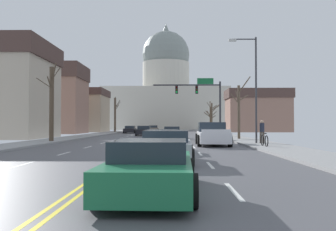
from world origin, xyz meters
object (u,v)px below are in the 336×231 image
object	(u,v)px
street_lamp_right	(252,80)
sedan_oncoming_00	(144,131)
sedan_near_04	(167,147)
sedan_near_05	(151,168)
sedan_near_01	(207,134)
sedan_oncoming_01	(130,130)
pickup_truck_near_02	(212,135)
sedan_oncoming_02	(153,129)
pedestrian_00	(262,130)
bicycle_parked	(264,140)
sedan_near_00	(172,133)
signal_gantry	(201,95)
sedan_near_03	(163,141)

from	to	relation	value
street_lamp_right	sedan_oncoming_00	size ratio (longest dim) A/B	1.75
sedan_near_04	sedan_near_05	size ratio (longest dim) A/B	0.94
sedan_oncoming_00	sedan_near_01	bearing A→B (deg)	-65.41
sedan_oncoming_01	pickup_truck_near_02	bearing A→B (deg)	-73.67
sedan_near_04	sedan_oncoming_02	bearing A→B (deg)	93.68
pedestrian_00	bicycle_parked	world-z (taller)	pedestrian_00
sedan_near_00	sedan_oncoming_02	size ratio (longest dim) A/B	0.96
signal_gantry	sedan_near_03	xyz separation A→B (m)	(-3.80, -22.26, -4.35)
pickup_truck_near_02	sedan_near_04	distance (m)	12.38
signal_gantry	sedan_oncoming_01	size ratio (longest dim) A/B	1.85
sedan_near_01	sedan_near_04	bearing A→B (deg)	-100.23
sedan_near_04	sedan_oncoming_01	bearing A→B (deg)	98.56
sedan_near_04	bicycle_parked	size ratio (longest dim) A/B	2.47
signal_gantry	pedestrian_00	xyz separation A→B (m)	(3.19, -15.85, -3.86)
signal_gantry	sedan_near_05	bearing A→B (deg)	-96.22
bicycle_parked	sedan_near_04	bearing A→B (deg)	-124.69
sedan_near_05	signal_gantry	bearing A→B (deg)	83.78
street_lamp_right	sedan_near_03	bearing A→B (deg)	-133.95
sedan_near_00	sedan_near_04	size ratio (longest dim) A/B	1.04
sedan_near_03	sedan_oncoming_02	size ratio (longest dim) A/B	0.99
bicycle_parked	sedan_near_01	bearing A→B (deg)	105.46
sedan_near_01	sedan_oncoming_00	bearing A→B (deg)	114.59
sedan_near_04	pickup_truck_near_02	bearing A→B (deg)	75.55
bicycle_parked	sedan_oncoming_01	bearing A→B (deg)	109.03
sedan_oncoming_02	bicycle_parked	distance (m)	49.83
street_lamp_right	pedestrian_00	bearing A→B (deg)	-16.07
street_lamp_right	sedan_near_03	size ratio (longest dim) A/B	1.65
sedan_oncoming_01	sedan_oncoming_02	bearing A→B (deg)	73.67
sedan_near_04	sedan_oncoming_00	size ratio (longest dim) A/B	0.99
sedan_near_04	sedan_oncoming_02	xyz separation A→B (m)	(-3.70, 57.56, -0.01)
bicycle_parked	signal_gantry	bearing A→B (deg)	97.41
sedan_oncoming_01	sedan_near_04	bearing A→B (deg)	-81.44
sedan_near_00	sedan_near_05	bearing A→B (deg)	-90.56
bicycle_parked	sedan_near_00	bearing A→B (deg)	110.18
sedan_near_01	pedestrian_00	world-z (taller)	pedestrian_00
sedan_near_05	sedan_near_00	bearing A→B (deg)	89.44
signal_gantry	sedan_near_01	world-z (taller)	signal_gantry
sedan_near_05	bicycle_parked	size ratio (longest dim) A/B	2.61
signal_gantry	pedestrian_00	size ratio (longest dim) A/B	4.72
signal_gantry	sedan_oncoming_02	world-z (taller)	signal_gantry
sedan_oncoming_00	pedestrian_00	size ratio (longest dim) A/B	2.65
pickup_truck_near_02	bicycle_parked	world-z (taller)	pickup_truck_near_02
pickup_truck_near_02	sedan_oncoming_02	size ratio (longest dim) A/B	1.22
sedan_near_01	sedan_near_00	bearing A→B (deg)	116.81
sedan_oncoming_00	street_lamp_right	bearing A→B (deg)	-65.56
sedan_near_01	signal_gantry	bearing A→B (deg)	88.89
sedan_near_03	sedan_oncoming_00	distance (m)	28.11
sedan_oncoming_01	street_lamp_right	bearing A→B (deg)	-69.06
pedestrian_00	sedan_oncoming_00	bearing A→B (deg)	115.64
sedan_near_00	sedan_near_01	xyz separation A→B (m)	(3.24, -6.42, 0.01)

